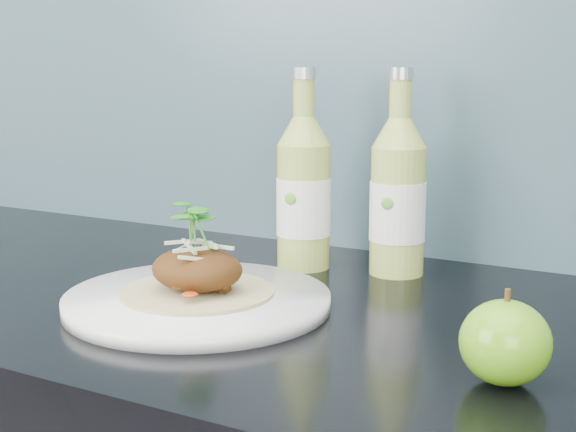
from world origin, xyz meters
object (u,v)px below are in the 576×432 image
dinner_plate (198,301)px  cider_bottle_left (304,193)px  green_apple (505,342)px  cider_bottle_right (398,197)px

dinner_plate → cider_bottle_left: 0.23m
dinner_plate → green_apple: green_apple is taller
green_apple → cider_bottle_right: bearing=125.9°
cider_bottle_left → cider_bottle_right: 0.12m
dinner_plate → cider_bottle_left: cider_bottle_left is taller
cider_bottle_left → cider_bottle_right: bearing=32.1°
green_apple → cider_bottle_left: size_ratio=0.32×
dinner_plate → green_apple: (0.35, -0.05, 0.03)m
green_apple → cider_bottle_right: size_ratio=0.32×
dinner_plate → cider_bottle_left: (0.02, 0.22, 0.09)m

